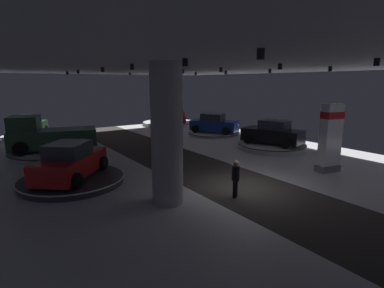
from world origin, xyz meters
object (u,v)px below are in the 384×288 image
(display_car_mid_left, at_px, (70,162))
(display_platform_mid_right, at_px, (272,146))
(brand_sign_pylon, at_px, (330,137))
(display_platform_far_right, at_px, (214,133))
(column_left, at_px, (167,135))
(display_platform_deep_left, at_px, (31,136))
(display_car_far_right, at_px, (214,124))
(visitor_walking_near, at_px, (236,177))
(display_platform_mid_left, at_px, (72,180))
(display_car_mid_right, at_px, (273,133))
(display_car_deep_left, at_px, (30,126))
(pickup_truck_far_left, at_px, (48,136))
(display_platform_far_left, at_px, (55,152))
(display_platform_deep_right, at_px, (169,123))
(pickup_truck_deep_right, at_px, (168,113))

(display_car_mid_left, xyz_separation_m, display_platform_mid_right, (13.80, -0.19, -0.87))
(brand_sign_pylon, xyz_separation_m, display_platform_far_right, (2.15, 12.48, -1.76))
(column_left, height_order, display_car_mid_left, column_left)
(display_platform_deep_left, bearing_deg, brand_sign_pylon, -59.89)
(display_car_far_right, relative_size, visitor_walking_near, 2.84)
(display_platform_mid_left, height_order, display_car_mid_right, display_car_mid_right)
(brand_sign_pylon, distance_m, display_car_deep_left, 23.57)
(visitor_walking_near, bearing_deg, pickup_truck_far_left, 111.27)
(display_car_far_right, bearing_deg, display_car_mid_left, -154.18)
(display_platform_deep_left, xyz_separation_m, display_platform_far_left, (0.49, -7.75, 0.04))
(display_car_mid_left, distance_m, display_car_mid_right, 13.81)
(display_platform_mid_left, bearing_deg, display_platform_far_left, 85.41)
(display_platform_mid_right, distance_m, pickup_truck_far_left, 15.36)
(column_left, xyz_separation_m, display_car_deep_left, (-2.54, 19.20, -1.75))
(display_platform_mid_left, distance_m, display_car_mid_left, 0.90)
(display_car_mid_left, bearing_deg, brand_sign_pylon, -25.66)
(display_platform_mid_left, bearing_deg, brand_sign_pylon, -25.79)
(brand_sign_pylon, relative_size, pickup_truck_far_left, 0.64)
(display_platform_deep_left, height_order, display_platform_far_right, display_platform_deep_left)
(display_platform_deep_left, height_order, display_car_deep_left, display_car_deep_left)
(visitor_walking_near, bearing_deg, column_left, 156.36)
(column_left, relative_size, display_car_deep_left, 1.20)
(display_platform_deep_right, xyz_separation_m, display_car_mid_left, (-13.99, -14.84, 0.89))
(brand_sign_pylon, bearing_deg, display_platform_far_right, 80.25)
(display_car_mid_left, relative_size, display_car_far_right, 0.96)
(display_platform_far_left, height_order, display_platform_far_right, display_platform_far_left)
(display_platform_mid_right, distance_m, display_platform_far_right, 6.96)
(brand_sign_pylon, distance_m, display_car_mid_left, 13.23)
(display_car_mid_right, height_order, pickup_truck_far_left, pickup_truck_far_left)
(visitor_walking_near, bearing_deg, display_car_far_right, 54.73)
(column_left, bearing_deg, display_car_far_right, 44.83)
(display_platform_far_left, distance_m, display_car_far_right, 13.49)
(display_platform_far_left, bearing_deg, display_platform_far_right, -0.64)
(display_car_mid_left, relative_size, display_car_mid_right, 0.96)
(display_platform_deep_right, height_order, display_platform_far_right, display_platform_deep_right)
(display_platform_deep_right, height_order, display_car_far_right, display_car_far_right)
(display_platform_mid_left, distance_m, display_platform_far_left, 6.91)
(display_platform_mid_right, bearing_deg, display_car_mid_left, 179.22)
(display_car_mid_right, height_order, display_platform_far_left, display_car_mid_right)
(visitor_walking_near, bearing_deg, display_car_mid_right, 32.48)
(brand_sign_pylon, distance_m, visitor_walking_near, 6.77)
(display_car_mid_left, distance_m, visitor_walking_near, 7.72)
(pickup_truck_deep_right, bearing_deg, display_car_far_right, -90.32)
(display_platform_deep_left, relative_size, display_car_deep_left, 1.02)
(display_car_deep_left, bearing_deg, display_platform_deep_right, 0.81)
(column_left, distance_m, visitor_walking_near, 3.38)
(pickup_truck_deep_right, distance_m, pickup_truck_far_left, 16.04)
(display_car_deep_left, xyz_separation_m, visitor_walking_near, (5.14, -20.33, -0.10))
(display_car_mid_left, relative_size, display_platform_far_left, 0.77)
(display_platform_deep_right, bearing_deg, display_car_far_right, -89.70)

